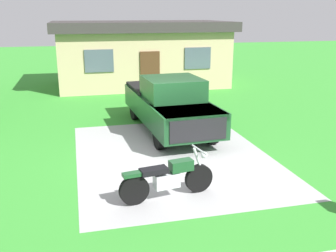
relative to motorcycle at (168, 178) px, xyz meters
name	(u,v)px	position (x,y,z in m)	size (l,w,h in m)	color
ground_plane	(173,156)	(0.74, 2.49, -0.47)	(80.00, 80.00, 0.00)	green
driveway_pad	(173,156)	(0.74, 2.49, -0.47)	(5.40, 7.02, 0.01)	#A6A6A6
motorcycle	(168,178)	(0.00, 0.00, 0.00)	(2.20, 0.75, 1.09)	black
pickup_truck	(169,103)	(1.26, 5.08, 0.48)	(2.32, 5.73, 1.90)	black
neighbor_house	(141,53)	(1.88, 14.09, 1.32)	(9.60, 5.60, 3.50)	tan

